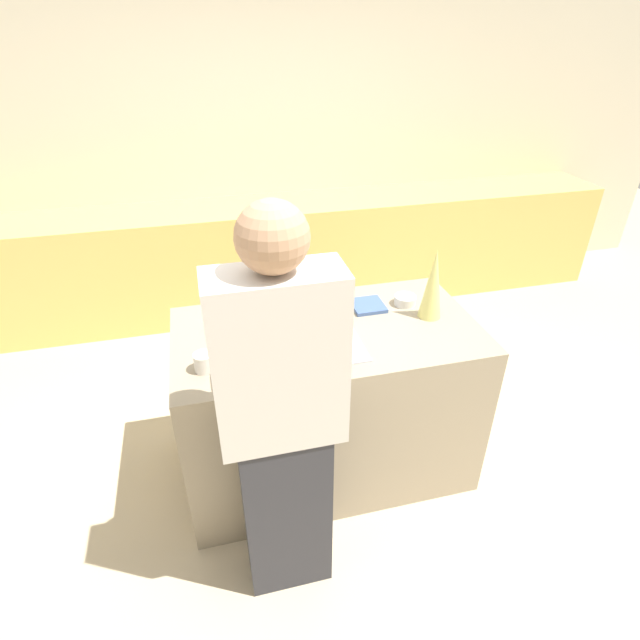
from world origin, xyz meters
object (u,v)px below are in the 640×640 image
(decorative_tree, at_px, (433,284))
(candy_bowl_center_rear, at_px, (221,325))
(candy_bowl_far_left, at_px, (299,309))
(person, at_px, (282,421))
(baking_tray, at_px, (320,347))
(mug, at_px, (204,362))
(candy_bowl_far_right, at_px, (405,300))
(cookbook, at_px, (368,306))
(candy_bowl_near_tray_left, at_px, (238,309))
(gingerbread_house, at_px, (320,327))
(candy_bowl_behind_tray, at_px, (275,319))

(decorative_tree, distance_m, candy_bowl_center_rear, 1.06)
(decorative_tree, height_order, candy_bowl_far_left, decorative_tree)
(person, bearing_deg, decorative_tree, 34.28)
(baking_tray, bearing_deg, mug, -174.90)
(baking_tray, distance_m, candy_bowl_far_left, 0.32)
(candy_bowl_center_rear, height_order, candy_bowl_far_right, candy_bowl_far_right)
(candy_bowl_center_rear, distance_m, cookbook, 0.77)
(candy_bowl_center_rear, bearing_deg, candy_bowl_far_left, 6.88)
(decorative_tree, bearing_deg, baking_tray, -166.96)
(candy_bowl_far_left, distance_m, candy_bowl_near_tray_left, 0.32)
(decorative_tree, distance_m, mug, 1.16)
(candy_bowl_near_tray_left, xyz_separation_m, cookbook, (0.67, -0.10, -0.02))
(gingerbread_house, xyz_separation_m, candy_bowl_near_tray_left, (-0.34, 0.40, -0.08))
(decorative_tree, distance_m, person, 1.07)
(candy_bowl_center_rear, bearing_deg, candy_bowl_far_right, 0.80)
(gingerbread_house, bearing_deg, candy_bowl_near_tray_left, 129.92)
(baking_tray, height_order, candy_bowl_near_tray_left, candy_bowl_near_tray_left)
(baking_tray, relative_size, candy_bowl_far_right, 3.45)
(candy_bowl_far_left, bearing_deg, decorative_tree, -15.55)
(candy_bowl_far_left, distance_m, cookbook, 0.37)
(gingerbread_house, bearing_deg, candy_bowl_center_rear, 147.84)
(baking_tray, height_order, candy_bowl_far_right, candy_bowl_far_right)
(decorative_tree, distance_m, candy_bowl_near_tray_left, 1.00)
(candy_bowl_center_rear, distance_m, candy_bowl_far_left, 0.41)
(baking_tray, relative_size, candy_bowl_behind_tray, 2.91)
(mug, distance_m, person, 0.49)
(candy_bowl_far_right, height_order, cookbook, candy_bowl_far_right)
(candy_bowl_behind_tray, distance_m, person, 0.73)
(gingerbread_house, bearing_deg, baking_tray, -146.29)
(gingerbread_house, height_order, candy_bowl_behind_tray, gingerbread_house)
(candy_bowl_near_tray_left, height_order, cookbook, candy_bowl_near_tray_left)
(baking_tray, xyz_separation_m, candy_bowl_behind_tray, (-0.16, 0.26, 0.02))
(cookbook, bearing_deg, gingerbread_house, -138.00)
(cookbook, bearing_deg, candy_bowl_center_rear, -177.61)
(mug, bearing_deg, candy_bowl_behind_tray, 40.81)
(candy_bowl_far_right, distance_m, person, 1.09)
(gingerbread_house, xyz_separation_m, decorative_tree, (0.61, 0.14, 0.08))
(candy_bowl_center_rear, relative_size, cookbook, 0.70)
(candy_bowl_near_tray_left, bearing_deg, person, -85.10)
(candy_bowl_behind_tray, relative_size, person, 0.08)
(candy_bowl_near_tray_left, bearing_deg, mug, -112.95)
(baking_tray, xyz_separation_m, candy_bowl_center_rear, (-0.43, 0.27, 0.02))
(decorative_tree, relative_size, candy_bowl_behind_tray, 2.70)
(cookbook, xyz_separation_m, person, (-0.60, -0.76, -0.00))
(baking_tray, relative_size, mug, 4.60)
(candy_bowl_center_rear, bearing_deg, gingerbread_house, -32.16)
(candy_bowl_behind_tray, bearing_deg, candy_bowl_far_left, 22.45)
(candy_bowl_far_left, distance_m, person, 0.81)
(person, bearing_deg, candy_bowl_far_left, 73.26)
(gingerbread_house, relative_size, person, 0.16)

